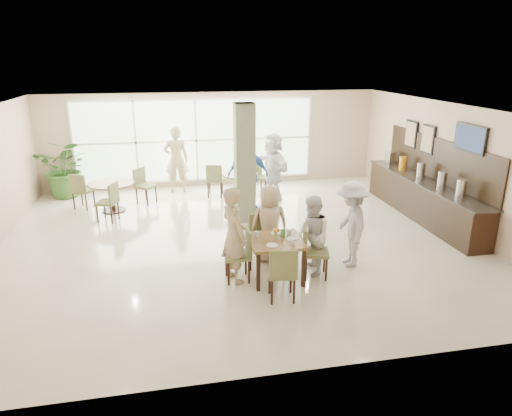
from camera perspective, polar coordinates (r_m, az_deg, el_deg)
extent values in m
plane|color=beige|center=(10.00, -2.46, -3.90)|extent=(10.00, 10.00, 0.00)
plane|color=white|center=(9.29, -2.70, 12.26)|extent=(10.00, 10.00, 0.00)
plane|color=#C9AC90|center=(13.92, -5.42, 8.49)|extent=(10.00, 0.00, 10.00)
plane|color=#C9AC90|center=(5.41, 4.75, -8.08)|extent=(10.00, 0.00, 10.00)
plane|color=#C9AC90|center=(11.40, 23.22, 4.81)|extent=(0.00, 9.00, 9.00)
plane|color=silver|center=(13.85, -7.49, 8.37)|extent=(7.00, 0.00, 7.00)
cube|color=#677450|center=(10.76, -1.44, 5.58)|extent=(0.45, 0.45, 2.80)
cube|color=brown|center=(8.03, 2.50, -4.11)|extent=(0.94, 0.94, 0.05)
cube|color=black|center=(7.75, 0.27, -8.01)|extent=(0.06, 0.06, 0.70)
cube|color=black|center=(7.93, 5.96, -7.47)|extent=(0.06, 0.06, 0.70)
cube|color=black|center=(8.46, -0.80, -5.64)|extent=(0.06, 0.06, 0.70)
cube|color=black|center=(8.62, 4.42, -5.21)|extent=(0.06, 0.06, 0.70)
cylinder|color=brown|center=(12.13, -17.65, 2.94)|extent=(1.14, 1.14, 0.04)
cylinder|color=black|center=(12.23, -17.48, 1.25)|extent=(0.10, 0.10, 0.71)
cylinder|color=black|center=(12.33, -17.33, -0.26)|extent=(0.60, 0.60, 0.03)
cylinder|color=brown|center=(12.47, -2.00, 4.23)|extent=(1.00, 1.00, 0.04)
cylinder|color=black|center=(12.57, -1.98, 2.57)|extent=(0.10, 0.10, 0.71)
cylinder|color=black|center=(12.67, -1.96, 1.10)|extent=(0.60, 0.60, 0.03)
cylinder|color=white|center=(8.10, 0.09, -3.29)|extent=(0.08, 0.08, 0.10)
cylinder|color=white|center=(8.22, 4.15, -3.02)|extent=(0.08, 0.08, 0.10)
cylinder|color=white|center=(7.81, 4.64, -4.22)|extent=(0.08, 0.08, 0.10)
cylinder|color=white|center=(7.75, 2.01, -4.69)|extent=(0.20, 0.20, 0.01)
cylinder|color=white|center=(8.29, 2.60, -3.12)|extent=(0.20, 0.20, 0.01)
cylinder|color=white|center=(8.04, 4.42, -3.87)|extent=(0.20, 0.20, 0.01)
cylinder|color=#99B27F|center=(7.99, 2.51, -3.55)|extent=(0.07, 0.07, 0.12)
sphere|color=orange|center=(7.96, 2.73, -2.80)|extent=(0.07, 0.07, 0.07)
sphere|color=orange|center=(7.97, 2.37, -2.76)|extent=(0.07, 0.07, 0.07)
sphere|color=orange|center=(7.93, 2.46, -2.89)|extent=(0.07, 0.07, 0.07)
cube|color=green|center=(8.11, 3.38, -3.11)|extent=(0.09, 0.08, 0.15)
cube|color=black|center=(11.87, 20.04, 0.93)|extent=(0.60, 4.60, 0.90)
cube|color=black|center=(11.74, 20.29, 3.11)|extent=(0.64, 4.70, 0.04)
cube|color=black|center=(11.77, 21.80, 5.64)|extent=(0.04, 4.60, 1.00)
cylinder|color=silver|center=(10.56, 24.26, 2.22)|extent=(0.20, 0.20, 0.40)
cylinder|color=silver|center=(11.12, 22.24, 3.23)|extent=(0.20, 0.20, 0.40)
cylinder|color=silver|center=(11.85, 19.92, 4.40)|extent=(0.20, 0.20, 0.40)
cylinder|color=orange|center=(12.61, 17.86, 5.33)|extent=(0.18, 0.18, 0.36)
cube|color=silver|center=(13.22, 16.43, 6.04)|extent=(0.18, 0.30, 0.36)
cube|color=black|center=(10.74, 25.22, 7.89)|extent=(0.06, 1.00, 0.58)
cube|color=#7F99CC|center=(10.73, 25.11, 7.90)|extent=(0.01, 0.92, 0.50)
cube|color=black|center=(12.11, 20.69, 8.04)|extent=(0.04, 0.55, 0.70)
cube|color=#9C5E38|center=(12.09, 20.58, 8.04)|extent=(0.01, 0.47, 0.62)
cube|color=black|center=(12.78, 18.84, 8.74)|extent=(0.04, 0.55, 0.70)
cube|color=#9C5E38|center=(12.77, 18.74, 8.74)|extent=(0.01, 0.47, 0.62)
imported|color=#366327|center=(13.83, -22.69, 4.62)|extent=(1.77, 1.77, 1.64)
imported|color=tan|center=(7.92, -2.78, -3.38)|extent=(0.60, 0.73, 1.72)
imported|color=tan|center=(8.74, 1.66, -1.94)|extent=(0.74, 0.41, 1.52)
imported|color=white|center=(8.27, 7.02, -3.46)|extent=(0.57, 0.72, 1.47)
imported|color=#B5B5B8|center=(8.70, 11.80, -2.00)|extent=(0.73, 1.12, 1.64)
imported|color=#437ACB|center=(11.67, -1.02, 4.15)|extent=(1.10, 0.67, 1.82)
imported|color=white|center=(12.54, 2.07, 5.22)|extent=(1.31, 1.87, 1.85)
imported|color=tan|center=(13.37, -9.93, 5.98)|extent=(0.71, 0.48, 1.93)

